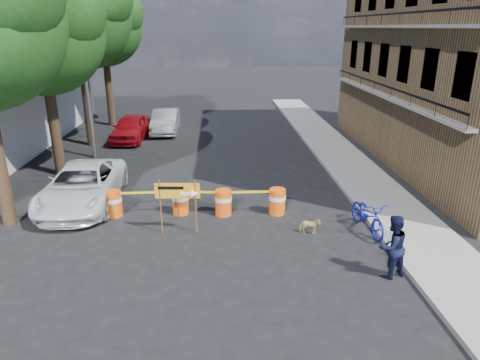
{
  "coord_description": "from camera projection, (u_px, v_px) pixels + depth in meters",
  "views": [
    {
      "loc": [
        0.1,
        -11.25,
        6.13
      ],
      "look_at": [
        0.84,
        2.18,
        1.3
      ],
      "focal_mm": 32.0,
      "sensor_mm": 36.0,
      "label": 1
    }
  ],
  "objects": [
    {
      "name": "pedestrian",
      "position": [
        392.0,
        247.0,
        10.88
      ],
      "size": [
        1.0,
        0.9,
        1.71
      ],
      "primitive_type": "imported",
      "rotation": [
        0.0,
        0.0,
        3.5
      ],
      "color": "black",
      "rests_on": "ground"
    },
    {
      "name": "streetlamp",
      "position": [
        86.0,
        67.0,
        19.78
      ],
      "size": [
        1.25,
        0.18,
        8.0
      ],
      "color": "gray",
      "rests_on": "ground"
    },
    {
      "name": "barrel_mid_right",
      "position": [
        223.0,
        202.0,
        14.65
      ],
      "size": [
        0.58,
        0.58,
        0.9
      ],
      "color": "#EC4F0D",
      "rests_on": "ground"
    },
    {
      "name": "dog",
      "position": [
        310.0,
        226.0,
        13.32
      ],
      "size": [
        0.68,
        0.41,
        0.54
      ],
      "primitive_type": "imported",
      "rotation": [
        0.0,
        0.0,
        1.38
      ],
      "color": "tan",
      "rests_on": "ground"
    },
    {
      "name": "tree_mid_a",
      "position": [
        42.0,
        30.0,
        16.84
      ],
      "size": [
        5.25,
        5.0,
        8.68
      ],
      "color": "#332316",
      "rests_on": "ground"
    },
    {
      "name": "sedan_red",
      "position": [
        131.0,
        128.0,
        24.3
      ],
      "size": [
        1.99,
        4.33,
        1.44
      ],
      "primitive_type": "imported",
      "rotation": [
        0.0,
        0.0,
        -0.07
      ],
      "color": "#AA0E18",
      "rests_on": "ground"
    },
    {
      "name": "barrel_mid_left",
      "position": [
        181.0,
        201.0,
        14.74
      ],
      "size": [
        0.58,
        0.58,
        0.9
      ],
      "color": "#EC4F0D",
      "rests_on": "ground"
    },
    {
      "name": "tree_mid_b",
      "position": [
        78.0,
        14.0,
        21.3
      ],
      "size": [
        5.67,
        5.4,
        9.62
      ],
      "color": "#332316",
      "rests_on": "ground"
    },
    {
      "name": "bicycle",
      "position": [
        370.0,
        200.0,
        13.28
      ],
      "size": [
        0.87,
        1.19,
        2.09
      ],
      "primitive_type": "imported",
      "rotation": [
        0.0,
        0.0,
        0.14
      ],
      "color": "#151FAD",
      "rests_on": "ground"
    },
    {
      "name": "ground",
      "position": [
        216.0,
        247.0,
        12.64
      ],
      "size": [
        120.0,
        120.0,
        0.0
      ],
      "primitive_type": "plane",
      "color": "black",
      "rests_on": "ground"
    },
    {
      "name": "sedan_silver",
      "position": [
        166.0,
        121.0,
        26.15
      ],
      "size": [
        1.5,
        4.25,
        1.4
      ],
      "primitive_type": "imported",
      "rotation": [
        0.0,
        0.0,
        0.0
      ],
      "color": "#B0B4B8",
      "rests_on": "ground"
    },
    {
      "name": "sidewalk_east",
      "position": [
        358.0,
        175.0,
        18.57
      ],
      "size": [
        2.4,
        40.0,
        0.15
      ],
      "primitive_type": "cube",
      "color": "gray",
      "rests_on": "ground"
    },
    {
      "name": "tree_far",
      "position": [
        103.0,
        25.0,
        26.17
      ],
      "size": [
        5.04,
        4.8,
        8.84
      ],
      "color": "#332316",
      "rests_on": "ground"
    },
    {
      "name": "barrel_far_left",
      "position": [
        114.0,
        203.0,
        14.56
      ],
      "size": [
        0.58,
        0.58,
        0.9
      ],
      "color": "#EC4F0D",
      "rests_on": "ground"
    },
    {
      "name": "detour_sign",
      "position": [
        183.0,
        195.0,
        13.04
      ],
      "size": [
        1.38,
        0.27,
        1.77
      ],
      "rotation": [
        0.0,
        0.0,
        -0.06
      ],
      "color": "#592D19",
      "rests_on": "ground"
    },
    {
      "name": "suv_white",
      "position": [
        82.0,
        186.0,
        15.44
      ],
      "size": [
        2.45,
        5.22,
        1.44
      ],
      "primitive_type": "imported",
      "rotation": [
        0.0,
        0.0,
        0.01
      ],
      "color": "silver",
      "rests_on": "ground"
    },
    {
      "name": "barrel_far_right",
      "position": [
        277.0,
        201.0,
        14.74
      ],
      "size": [
        0.58,
        0.58,
        0.9
      ],
      "color": "#EC4F0D",
      "rests_on": "ground"
    }
  ]
}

